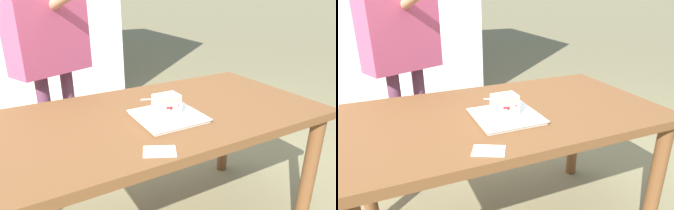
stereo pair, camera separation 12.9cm
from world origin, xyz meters
TOP-DOWN VIEW (x-y plane):
  - patio_table at (0.00, 0.00)m, footprint 1.44×0.80m
  - dessert_plate at (0.03, 0.08)m, footprint 0.28×0.28m
  - cake_slice at (0.04, 0.07)m, footprint 0.11×0.09m
  - dessert_fork at (-0.04, -0.14)m, footprint 0.16×0.08m
  - paper_napkin at (0.20, 0.32)m, footprint 0.14×0.12m
  - diner_person at (0.37, -0.67)m, footprint 0.47×0.60m

SIDE VIEW (x-z plane):
  - patio_table at x=0.00m, z-range 0.26..0.97m
  - paper_napkin at x=0.20m, z-range 0.72..0.72m
  - dessert_fork at x=-0.04m, z-range 0.72..0.72m
  - dessert_plate at x=0.03m, z-range 0.72..0.73m
  - cake_slice at x=0.04m, z-range 0.73..0.82m
  - diner_person at x=0.37m, z-range 0.26..1.84m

